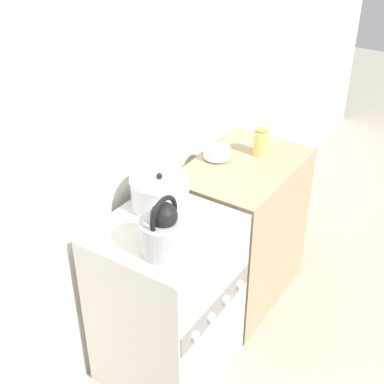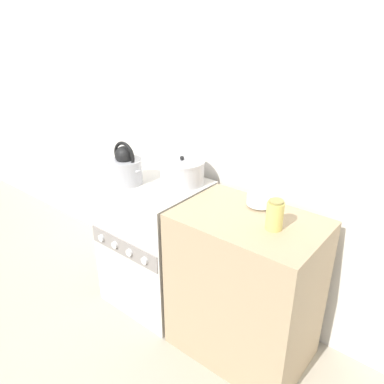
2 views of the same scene
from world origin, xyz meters
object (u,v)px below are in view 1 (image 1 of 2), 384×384
at_px(stove, 167,301).
at_px(storage_jar, 261,142).
at_px(cooking_pot, 160,192).
at_px(enamel_bowl, 217,153).
at_px(kettle, 165,231).

bearing_deg(stove, storage_jar, -2.47).
xyz_separation_m(stove, cooking_pot, (0.13, 0.12, 0.51)).
height_order(stove, cooking_pot, cooking_pot).
height_order(stove, enamel_bowl, enamel_bowl).
relative_size(kettle, storage_jar, 1.76).
bearing_deg(kettle, cooking_pot, 39.58).
relative_size(stove, enamel_bowl, 5.86).
xyz_separation_m(stove, storage_jar, (0.84, -0.04, 0.51)).
xyz_separation_m(kettle, cooking_pot, (0.26, 0.22, -0.03)).
relative_size(kettle, cooking_pot, 0.95).
xyz_separation_m(stove, kettle, (-0.13, -0.10, 0.54)).
relative_size(stove, kettle, 3.31).
relative_size(cooking_pot, storage_jar, 1.85).
relative_size(stove, storage_jar, 5.81).
bearing_deg(cooking_pot, stove, -137.74).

